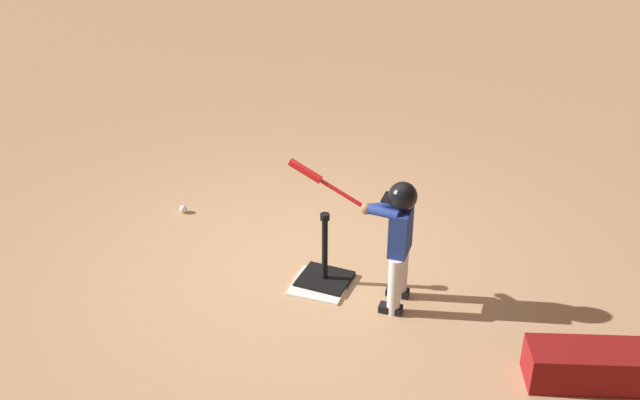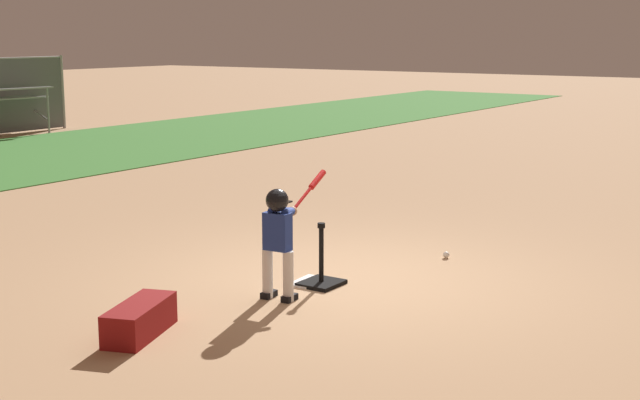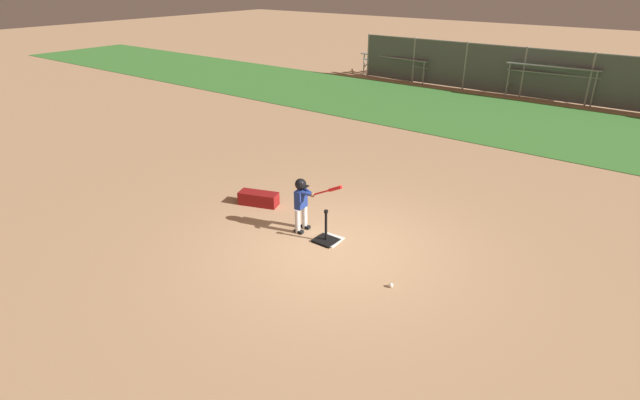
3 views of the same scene
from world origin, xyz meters
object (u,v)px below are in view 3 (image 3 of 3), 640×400
at_px(baseball, 391,285).
at_px(equipment_bag, 259,199).
at_px(batter_child, 303,199).
at_px(bleachers_far_right, 401,66).
at_px(batting_tee, 326,237).
at_px(bleachers_left_center, 555,80).

bearing_deg(baseball, equipment_bag, 165.74).
bearing_deg(equipment_bag, batter_child, -33.00).
bearing_deg(baseball, bleachers_far_right, 118.60).
relative_size(bleachers_far_right, equipment_bag, 4.57).
bearing_deg(batter_child, baseball, -15.13).
height_order(batter_child, baseball, batter_child).
height_order(bleachers_far_right, equipment_bag, bleachers_far_right).
height_order(batting_tee, bleachers_far_right, bleachers_far_right).
relative_size(batter_child, bleachers_far_right, 0.30).
xyz_separation_m(batter_child, bleachers_far_right, (-6.09, 14.79, -0.18)).
bearing_deg(equipment_bag, baseball, -34.33).
xyz_separation_m(baseball, bleachers_left_center, (-1.59, 15.55, 0.63)).
height_order(batting_tee, batter_child, batter_child).
relative_size(baseball, equipment_bag, 0.09).
bearing_deg(batting_tee, bleachers_left_center, 89.55).
bearing_deg(bleachers_far_right, batter_child, -67.61).
bearing_deg(batter_child, bleachers_left_center, 87.23).
height_order(baseball, bleachers_left_center, bleachers_left_center).
bearing_deg(equipment_bag, batting_tee, -31.18).
distance_m(bleachers_left_center, equipment_bag, 14.76).
xyz_separation_m(batter_child, baseball, (2.31, -0.62, -0.65)).
bearing_deg(bleachers_left_center, equipment_bag, -98.71).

